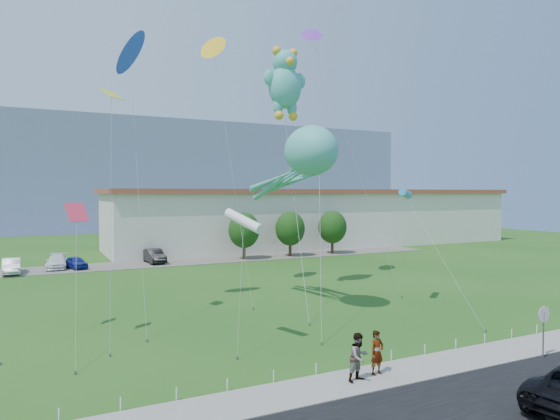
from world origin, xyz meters
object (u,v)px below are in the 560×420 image
object	(u,v)px
pedestrian_right	(359,357)
octopus_kite	(303,161)
pedestrian_left	(377,352)
parked_car_black	(154,256)
parked_car_white	(57,261)
teddy_bear_kite	(285,82)
stop_sign	(544,319)
warehouse	(319,217)
parked_car_blue	(76,262)
parked_car_silver	(11,266)

from	to	relation	value
pedestrian_right	octopus_kite	size ratio (longest dim) A/B	0.16
pedestrian_left	octopus_kite	distance (m)	14.54
octopus_kite	parked_car_black	bearing A→B (deg)	98.29
pedestrian_right	parked_car_white	bearing A→B (deg)	92.86
parked_car_black	pedestrian_left	bearing A→B (deg)	-91.70
parked_car_white	teddy_bear_kite	size ratio (longest dim) A/B	0.25
stop_sign	pedestrian_right	bearing A→B (deg)	171.92
parked_car_white	parked_car_black	world-z (taller)	parked_car_black
warehouse	parked_car_black	distance (m)	27.58
warehouse	parked_car_blue	distance (m)	35.39
parked_car_white	parked_car_black	bearing A→B (deg)	4.49
pedestrian_left	parked_car_white	size ratio (longest dim) A/B	0.39
stop_sign	pedestrian_left	world-z (taller)	stop_sign
stop_sign	teddy_bear_kite	bearing A→B (deg)	100.94
parked_car_white	parked_car_blue	size ratio (longest dim) A/B	1.32
warehouse	pedestrian_right	xyz separation A→B (m)	(-25.91, -46.87, -3.04)
parked_car_blue	parked_car_white	bearing A→B (deg)	132.40
parked_car_white	octopus_kite	xyz separation A→B (m)	(13.59, -27.13, 9.00)
stop_sign	pedestrian_right	world-z (taller)	stop_sign
pedestrian_right	pedestrian_left	bearing A→B (deg)	2.59
warehouse	teddy_bear_kite	world-z (taller)	teddy_bear_kite
warehouse	parked_car_silver	world-z (taller)	warehouse
parked_car_blue	octopus_kite	world-z (taller)	octopus_kite
pedestrian_left	teddy_bear_kite	distance (m)	23.78
pedestrian_right	teddy_bear_kite	distance (m)	24.18
stop_sign	parked_car_black	world-z (taller)	stop_sign
parked_car_silver	pedestrian_right	bearing A→B (deg)	-71.28
pedestrian_right	parked_car_black	xyz separation A→B (m)	(-0.10, 38.33, -0.26)
parked_car_silver	octopus_kite	world-z (taller)	octopus_kite
stop_sign	parked_car_white	bearing A→B (deg)	115.62
pedestrian_left	parked_car_black	size ratio (longest dim) A/B	0.40
stop_sign	pedestrian_left	size ratio (longest dim) A/B	1.35
teddy_bear_kite	pedestrian_right	bearing A→B (deg)	-107.57
stop_sign	parked_car_silver	size ratio (longest dim) A/B	0.57
parked_car_silver	teddy_bear_kite	size ratio (longest dim) A/B	0.23
octopus_kite	teddy_bear_kite	bearing A→B (deg)	73.49
warehouse	teddy_bear_kite	distance (m)	37.31
parked_car_blue	parked_car_black	xyz separation A→B (m)	(8.00, 0.63, 0.15)
pedestrian_right	parked_car_silver	world-z (taller)	pedestrian_right
pedestrian_right	parked_car_black	size ratio (longest dim) A/B	0.43
parked_car_silver	parked_car_black	xyz separation A→B (m)	(13.72, 1.45, 0.03)
parked_car_blue	pedestrian_left	bearing A→B (deg)	-92.85
pedestrian_right	teddy_bear_kite	size ratio (longest dim) A/B	0.10
stop_sign	parked_car_white	size ratio (longest dim) A/B	0.53
parked_car_white	parked_car_blue	bearing A→B (deg)	-24.15
stop_sign	parked_car_silver	bearing A→B (deg)	121.30
warehouse	pedestrian_right	distance (m)	53.64
parked_car_black	pedestrian_right	bearing A→B (deg)	-93.38
parked_car_white	teddy_bear_kite	xyz separation A→B (m)	(15.48, -20.76, 15.50)
stop_sign	parked_car_black	bearing A→B (deg)	103.48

